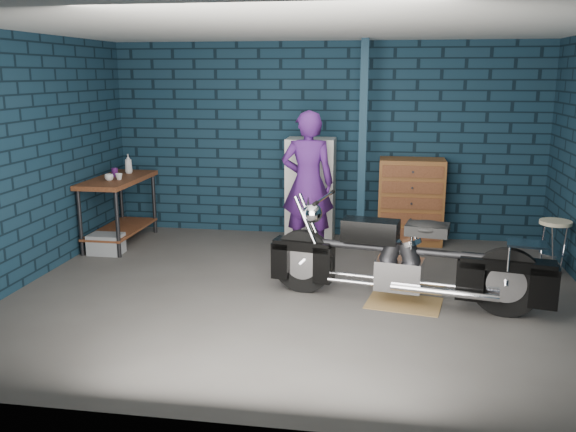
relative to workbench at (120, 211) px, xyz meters
name	(u,v)px	position (x,y,z in m)	size (l,w,h in m)	color
ground	(299,294)	(2.68, -1.57, -0.46)	(6.00, 6.00, 0.00)	#494744
room_walls	(307,108)	(2.68, -1.02, 1.45)	(6.02, 5.01, 2.71)	#102737
support_post	(362,146)	(3.23, 0.38, 0.90)	(0.10, 0.10, 2.70)	#132C3D
workbench	(120,211)	(0.00, 0.00, 0.00)	(0.60, 1.40, 0.91)	brown
drip_mat	(404,303)	(3.77, -1.67, -0.45)	(0.73, 0.55, 0.01)	brown
motorcycle	(406,253)	(3.77, -1.67, 0.07)	(2.39, 0.65, 1.05)	black
person	(308,183)	(2.57, -0.02, 0.46)	(0.67, 0.44, 1.83)	#4F1F75
storage_bin	(106,244)	(0.02, -0.50, -0.33)	(0.42, 0.30, 0.26)	gray
locker	(311,189)	(2.52, 0.66, 0.25)	(0.66, 0.47, 1.41)	silver
tool_chest	(411,201)	(3.89, 0.66, 0.12)	(0.86, 0.48, 1.15)	brown
shop_stool	(553,248)	(5.46, -0.50, -0.13)	(0.35, 0.35, 0.64)	beige
cup_a	(109,177)	(0.00, -0.25, 0.50)	(0.11, 0.11, 0.09)	beige
cup_b	(119,177)	(0.10, -0.16, 0.50)	(0.09, 0.09, 0.09)	beige
mug_purple	(115,172)	(-0.07, 0.07, 0.51)	(0.09, 0.09, 0.12)	#4E1862
bottle	(128,164)	(0.00, 0.38, 0.59)	(0.10, 0.10, 0.27)	gray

